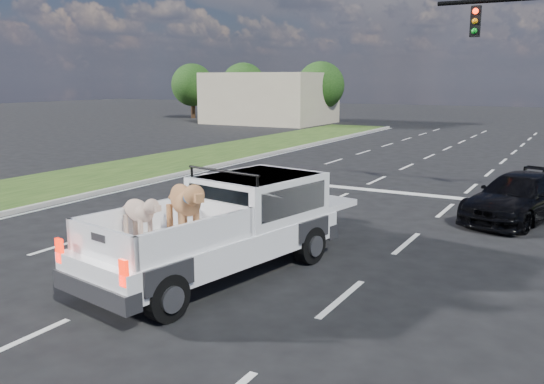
{
  "coord_description": "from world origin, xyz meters",
  "views": [
    {
      "loc": [
        5.37,
        -8.98,
        3.8
      ],
      "look_at": [
        -0.77,
        2.0,
        1.34
      ],
      "focal_mm": 38.0,
      "sensor_mm": 36.0,
      "label": 1
    }
  ],
  "objects": [
    {
      "name": "building_left",
      "position": [
        -20.0,
        36.0,
        2.2
      ],
      "size": [
        10.0,
        8.0,
        4.4
      ],
      "primitive_type": "cube",
      "color": "#B8AB8C",
      "rests_on": "ground"
    },
    {
      "name": "curb_left",
      "position": [
        -9.05,
        6.0,
        0.07
      ],
      "size": [
        0.15,
        60.0,
        0.14
      ],
      "primitive_type": "cube",
      "color": "#A5A197",
      "rests_on": "ground"
    },
    {
      "name": "black_coupe",
      "position": [
        3.76,
        7.77,
        0.64
      ],
      "size": [
        3.02,
        4.72,
        1.27
      ],
      "primitive_type": "imported",
      "rotation": [
        0.0,
        0.0,
        -0.3
      ],
      "color": "black",
      "rests_on": "ground"
    },
    {
      "name": "pickup_truck",
      "position": [
        -0.83,
        0.1,
        0.99
      ],
      "size": [
        2.99,
        5.86,
        2.09
      ],
      "rotation": [
        0.0,
        0.0,
        -0.19
      ],
      "color": "black",
      "rests_on": "ground"
    },
    {
      "name": "grass_median_left",
      "position": [
        -11.5,
        6.0,
        0.05
      ],
      "size": [
        5.0,
        60.0,
        0.1
      ],
      "primitive_type": "cube",
      "color": "#1D3E13",
      "rests_on": "ground"
    },
    {
      "name": "silver_sedan",
      "position": [
        -2.68,
        2.42,
        0.73
      ],
      "size": [
        1.88,
        4.36,
        1.46
      ],
      "primitive_type": "imported",
      "rotation": [
        0.0,
        0.0,
        -0.03
      ],
      "color": "#B5B8BD",
      "rests_on": "ground"
    },
    {
      "name": "tree_far_a",
      "position": [
        -30.0,
        38.0,
        3.29
      ],
      "size": [
        4.2,
        4.2,
        5.4
      ],
      "color": "#332114",
      "rests_on": "ground"
    },
    {
      "name": "tree_far_b",
      "position": [
        -24.0,
        38.0,
        3.29
      ],
      "size": [
        4.2,
        4.2,
        5.4
      ],
      "color": "#332114",
      "rests_on": "ground"
    },
    {
      "name": "ground",
      "position": [
        0.0,
        0.0,
        0.0
      ],
      "size": [
        160.0,
        160.0,
        0.0
      ],
      "primitive_type": "plane",
      "color": "black",
      "rests_on": "ground"
    },
    {
      "name": "road_markings",
      "position": [
        0.0,
        6.56,
        0.01
      ],
      "size": [
        17.75,
        60.0,
        0.01
      ],
      "color": "silver",
      "rests_on": "ground"
    },
    {
      "name": "tree_far_c",
      "position": [
        -16.0,
        38.0,
        3.29
      ],
      "size": [
        4.2,
        4.2,
        5.4
      ],
      "color": "#332114",
      "rests_on": "ground"
    }
  ]
}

